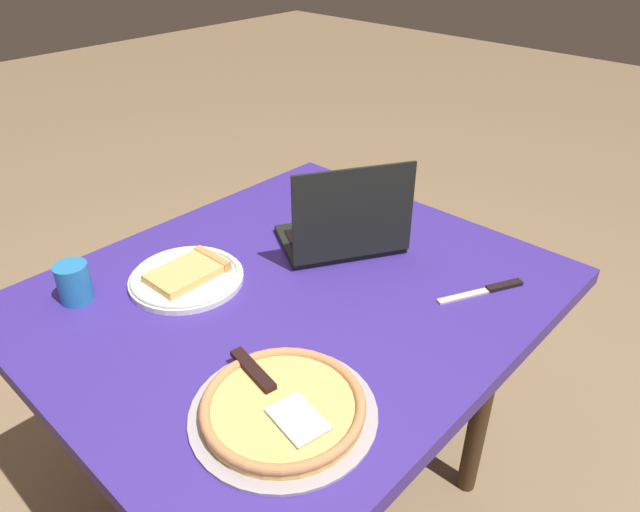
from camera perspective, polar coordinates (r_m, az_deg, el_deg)
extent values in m
plane|color=#8B7050|center=(1.86, -2.11, -21.95)|extent=(12.00, 12.00, 0.00)
cube|color=#392687|center=(1.35, -2.70, -3.94)|extent=(1.14, 0.98, 0.04)
cylinder|color=#3C2818|center=(1.66, 15.67, -13.67)|extent=(0.05, 0.05, 0.69)
cylinder|color=#3C2818|center=(1.68, -20.27, -14.20)|extent=(0.05, 0.05, 0.69)
cylinder|color=#3C2818|center=(1.97, -2.36, -4.01)|extent=(0.05, 0.05, 0.69)
cube|color=black|center=(1.52, 1.86, 1.70)|extent=(0.36, 0.33, 0.02)
cube|color=black|center=(1.51, 1.87, 2.05)|extent=(0.29, 0.24, 0.00)
cube|color=black|center=(1.37, 3.34, 4.10)|extent=(0.26, 0.16, 0.23)
cube|color=#2B478C|center=(1.37, 3.31, 4.14)|extent=(0.23, 0.14, 0.21)
cylinder|color=white|center=(1.40, -12.97, -2.20)|extent=(0.27, 0.27, 0.01)
torus|color=silver|center=(1.39, -13.02, -1.86)|extent=(0.26, 0.26, 0.01)
cube|color=#E1AB5F|center=(1.39, -13.06, -1.62)|extent=(0.17, 0.12, 0.02)
cube|color=#D18948|center=(1.43, -10.52, -0.32)|extent=(0.02, 0.12, 0.03)
cylinder|color=#A59DA3|center=(1.05, -3.62, -15.13)|extent=(0.33, 0.33, 0.01)
cylinder|color=#ECC061|center=(1.04, -3.64, -14.69)|extent=(0.28, 0.28, 0.02)
torus|color=tan|center=(1.04, -3.66, -14.36)|extent=(0.29, 0.29, 0.02)
cube|color=#B5B8C3|center=(1.01, -2.18, -15.72)|extent=(0.09, 0.11, 0.00)
cube|color=black|center=(1.10, -6.62, -11.03)|extent=(0.05, 0.13, 0.01)
cube|color=beige|center=(1.36, 14.55, -3.68)|extent=(0.16, 0.09, 0.00)
cube|color=black|center=(1.41, 17.66, -2.78)|extent=(0.09, 0.06, 0.01)
cylinder|color=#2577B6|center=(1.39, -23.03, -2.42)|extent=(0.07, 0.07, 0.09)
cylinder|color=#472F11|center=(1.38, -23.25, -1.55)|extent=(0.06, 0.06, 0.01)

